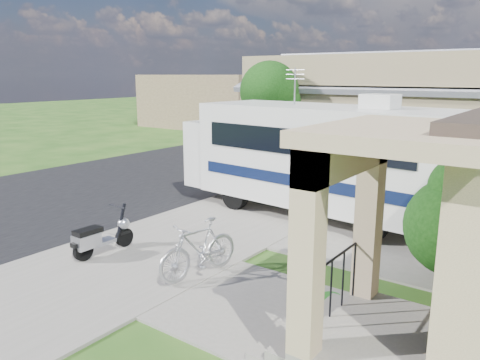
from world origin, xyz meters
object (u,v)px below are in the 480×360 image
Objects in this scene: motorhome at (314,155)px; scooter at (100,237)px; bicycle at (199,251)px; shrub at (461,223)px; garden_hose at (331,301)px; van at (331,126)px; pickup_truck at (268,139)px.

scooter is at bearing -107.37° from motorhome.
bicycle is (0.22, -5.29, -1.21)m from motorhome.
shrub reaches higher than scooter.
bicycle is 5.30× the size of garden_hose.
shrub is 7.09× the size of garden_hose.
scooter is 4.39× the size of garden_hose.
shrub is 1.34× the size of bicycle.
scooter is 0.83× the size of bicycle.
motorhome is 5.23× the size of scooter.
motorhome reaches higher than shrub.
shrub is 21.36m from van.
bicycle is 0.32× the size of pickup_truck.
scooter reaches higher than garden_hose.
bicycle is (-4.25, -2.59, -0.74)m from shrub.
shrub reaches higher than garden_hose.
pickup_truck is at bearing 127.91° from bicycle.
shrub is at bearing 52.46° from garden_hose.
bicycle is at bearing -83.07° from motorhome.
van reaches higher than pickup_truck.
motorhome is 1.40× the size of van.
motorhome is 16.90m from van.
scooter is 2.58m from bicycle.
scooter is 0.27× the size of van.
bicycle is at bearing -75.79° from van.
bicycle is at bearing 111.22° from pickup_truck.
shrub is 0.43× the size of pickup_truck.
motorhome is 1.40× the size of pickup_truck.
pickup_truck is (-6.80, 8.06, -0.96)m from motorhome.
bicycle is at bearing -148.59° from shrub.
motorhome is 3.23× the size of shrub.
pickup_truck is at bearing -94.38° from van.
motorhome is at bearing 69.69° from scooter.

